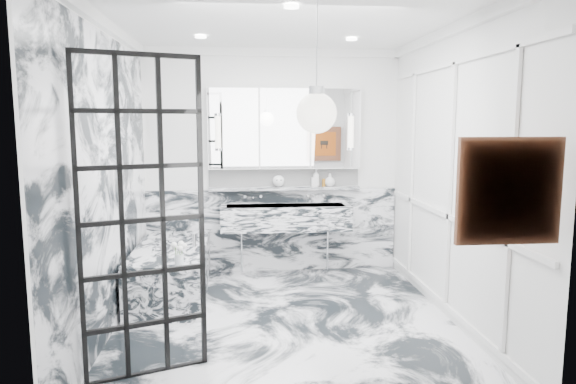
{
  "coord_description": "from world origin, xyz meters",
  "views": [
    {
      "loc": [
        -0.41,
        -4.67,
        1.9
      ],
      "look_at": [
        0.08,
        0.5,
        1.19
      ],
      "focal_mm": 32.0,
      "sensor_mm": 36.0,
      "label": 1
    }
  ],
  "objects": [
    {
      "name": "wall_left",
      "position": [
        -1.6,
        0.0,
        1.4
      ],
      "size": [
        0.0,
        3.6,
        3.6
      ],
      "primitive_type": "plane",
      "rotation": [
        1.57,
        0.0,
        1.57
      ],
      "color": "white",
      "rests_on": "floor"
    },
    {
      "name": "flower_vase",
      "position": [
        -0.99,
        0.08,
        0.61
      ],
      "size": [
        0.08,
        0.08,
        0.12
      ],
      "primitive_type": "cylinder",
      "color": "silver",
      "rests_on": "bathtub"
    },
    {
      "name": "bathtub",
      "position": [
        -1.18,
        0.9,
        0.28
      ],
      "size": [
        0.75,
        1.65,
        0.55
      ],
      "primitive_type": "cube",
      "color": "silver",
      "rests_on": "floor"
    },
    {
      "name": "ledge",
      "position": [
        0.15,
        1.72,
        1.07
      ],
      "size": [
        1.9,
        0.14,
        0.04
      ],
      "primitive_type": "cube",
      "color": "silver",
      "rests_on": "wall_back"
    },
    {
      "name": "sconce_right",
      "position": [
        0.97,
        1.63,
        1.78
      ],
      "size": [
        0.07,
        0.07,
        0.4
      ],
      "primitive_type": "cylinder",
      "color": "white",
      "rests_on": "mirror_cabinet"
    },
    {
      "name": "mirror_cabinet",
      "position": [
        0.15,
        1.73,
        1.82
      ],
      "size": [
        1.9,
        0.16,
        1.0
      ],
      "primitive_type": "cube",
      "color": "white",
      "rests_on": "wall_back"
    },
    {
      "name": "wall_right",
      "position": [
        1.6,
        0.0,
        1.4
      ],
      "size": [
        0.0,
        3.6,
        3.6
      ],
      "primitive_type": "plane",
      "rotation": [
        1.57,
        0.0,
        -1.57
      ],
      "color": "white",
      "rests_on": "floor"
    },
    {
      "name": "artwork",
      "position": [
        1.2,
        -1.76,
        1.49
      ],
      "size": [
        0.55,
        0.05,
        0.55
      ],
      "primitive_type": "cube",
      "color": "#BA4513",
      "rests_on": "wall_front"
    },
    {
      "name": "marble_clad_left",
      "position": [
        -1.59,
        0.0,
        1.34
      ],
      "size": [
        0.02,
        3.56,
        2.68
      ],
      "primitive_type": "cube",
      "color": "white",
      "rests_on": "floor"
    },
    {
      "name": "panel_molding",
      "position": [
        1.58,
        0.0,
        1.3
      ],
      "size": [
        0.03,
        3.4,
        2.3
      ],
      "primitive_type": "cube",
      "color": "white",
      "rests_on": "floor"
    },
    {
      "name": "crittall_door",
      "position": [
        -1.13,
        -0.9,
        1.19
      ],
      "size": [
        0.84,
        0.33,
        2.37
      ],
      "primitive_type": null,
      "rotation": [
        0.0,
        0.0,
        0.34
      ],
      "color": "black",
      "rests_on": "floor"
    },
    {
      "name": "amber_bottle",
      "position": [
        0.65,
        1.71,
        1.14
      ],
      "size": [
        0.04,
        0.04,
        0.1
      ],
      "primitive_type": "cylinder",
      "color": "#8C5919",
      "rests_on": "ledge"
    },
    {
      "name": "subway_tile",
      "position": [
        0.15,
        1.78,
        1.21
      ],
      "size": [
        1.9,
        0.03,
        0.23
      ],
      "primitive_type": "cube",
      "color": "white",
      "rests_on": "wall_back"
    },
    {
      "name": "trough_sink",
      "position": [
        0.15,
        1.55,
        0.73
      ],
      "size": [
        1.6,
        0.45,
        0.3
      ],
      "primitive_type": "cube",
      "color": "silver",
      "rests_on": "wall_back"
    },
    {
      "name": "marble_clad_back",
      "position": [
        0.0,
        1.78,
        0.53
      ],
      "size": [
        3.18,
        0.05,
        1.05
      ],
      "primitive_type": "cube",
      "color": "white",
      "rests_on": "floor"
    },
    {
      "name": "soap_bottle_a",
      "position": [
        0.55,
        1.71,
        1.2
      ],
      "size": [
        0.11,
        0.11,
        0.22
      ],
      "primitive_type": "imported",
      "rotation": [
        0.0,
        0.0,
        0.36
      ],
      "color": "#8C5919",
      "rests_on": "ledge"
    },
    {
      "name": "soap_bottle_c",
      "position": [
        0.73,
        1.71,
        1.17
      ],
      "size": [
        0.15,
        0.15,
        0.17
      ],
      "primitive_type": "imported",
      "rotation": [
        0.0,
        0.0,
        0.18
      ],
      "color": "silver",
      "rests_on": "ledge"
    },
    {
      "name": "floor",
      "position": [
        0.0,
        0.0,
        0.0
      ],
      "size": [
        3.6,
        3.6,
        0.0
      ],
      "primitive_type": "plane",
      "color": "white",
      "rests_on": "ground"
    },
    {
      "name": "soap_bottle_b",
      "position": [
        0.53,
        1.71,
        1.18
      ],
      "size": [
        0.08,
        0.08,
        0.17
      ],
      "primitive_type": "imported",
      "rotation": [
        0.0,
        0.0,
        0.05
      ],
      "color": "#4C4C51",
      "rests_on": "ledge"
    },
    {
      "name": "sconce_left",
      "position": [
        -0.67,
        1.63,
        1.78
      ],
      "size": [
        0.07,
        0.07,
        0.4
      ],
      "primitive_type": "cylinder",
      "color": "white",
      "rests_on": "mirror_cabinet"
    },
    {
      "name": "pendant_light",
      "position": [
        0.09,
        -1.36,
        1.96
      ],
      "size": [
        0.26,
        0.26,
        0.26
      ],
      "primitive_type": "sphere",
      "color": "white",
      "rests_on": "ceiling"
    },
    {
      "name": "ceiling",
      "position": [
        0.0,
        0.0,
        2.8
      ],
      "size": [
        3.6,
        3.6,
        0.0
      ],
      "primitive_type": "plane",
      "rotation": [
        3.14,
        0.0,
        0.0
      ],
      "color": "white",
      "rests_on": "wall_back"
    },
    {
      "name": "wall_front",
      "position": [
        0.0,
        -1.8,
        1.4
      ],
      "size": [
        3.6,
        0.0,
        3.6
      ],
      "primitive_type": "plane",
      "rotation": [
        -1.57,
        0.0,
        0.0
      ],
      "color": "white",
      "rests_on": "floor"
    },
    {
      "name": "face_pot",
      "position": [
        0.07,
        1.71,
        1.17
      ],
      "size": [
        0.15,
        0.15,
        0.15
      ],
      "primitive_type": "sphere",
      "color": "white",
      "rests_on": "ledge"
    },
    {
      "name": "wall_back",
      "position": [
        0.0,
        1.8,
        1.4
      ],
      "size": [
        3.6,
        0.0,
        3.6
      ],
      "primitive_type": "plane",
      "rotation": [
        1.57,
        0.0,
        0.0
      ],
      "color": "white",
      "rests_on": "floor"
    }
  ]
}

